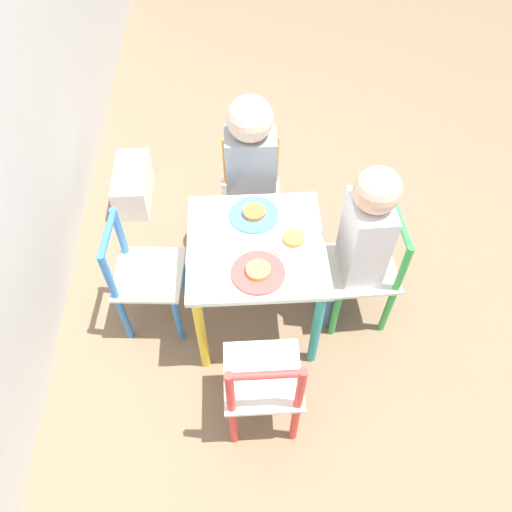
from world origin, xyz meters
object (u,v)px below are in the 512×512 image
object	(u,v)px
plate_right	(254,214)
plate_left	(258,272)
chair_orange	(252,199)
chair_red	(263,385)
kids_table	(256,259)
child_front	(360,238)
plate_front	(294,240)
chair_blue	(144,278)
child_right	(252,169)
storage_bin	(133,185)
chair_green	(367,272)

from	to	relation	value
plate_right	plate_left	distance (m)	0.27
chair_orange	chair_red	size ratio (longest dim) A/B	1.00
kids_table	plate_left	bearing A→B (deg)	180.00
child_front	plate_front	size ratio (longest dim) A/B	4.62
kids_table	plate_front	xyz separation A→B (m)	(-0.00, -0.13, 0.10)
kids_table	chair_blue	size ratio (longest dim) A/B	0.91
child_right	storage_bin	world-z (taller)	child_right
child_front	plate_front	distance (m)	0.24
chair_red	child_right	size ratio (longest dim) A/B	0.66
plate_right	chair_green	bearing A→B (deg)	-105.30
chair_blue	storage_bin	xyz separation A→B (m)	(0.72, 0.15, -0.18)
kids_table	storage_bin	size ratio (longest dim) A/B	1.41
child_right	plate_right	xyz separation A→B (m)	(-0.25, 0.00, -0.00)
kids_table	chair_green	size ratio (longest dim) A/B	0.91
child_front	plate_left	bearing A→B (deg)	-70.76
chair_orange	storage_bin	bearing A→B (deg)	152.62
kids_table	chair_red	size ratio (longest dim) A/B	0.91
chair_blue	kids_table	bearing A→B (deg)	-90.00
kids_table	chair_orange	xyz separation A→B (m)	(0.44, -0.01, -0.13)
plate_left	storage_bin	size ratio (longest dim) A/B	0.53
chair_blue	child_front	bearing A→B (deg)	-87.27
kids_table	child_front	bearing A→B (deg)	-88.23
kids_table	chair_red	bearing A→B (deg)	179.96
plate_right	plate_front	bearing A→B (deg)	-135.00
kids_table	child_right	xyz separation A→B (m)	(0.38, -0.00, 0.10)
chair_blue	plate_right	size ratio (longest dim) A/B	2.91
child_front	child_right	world-z (taller)	child_right
plate_right	storage_bin	world-z (taller)	plate_right
child_right	plate_left	xyz separation A→B (m)	(-0.51, 0.00, -0.00)
kids_table	storage_bin	xyz separation A→B (m)	(0.75, 0.58, -0.31)
plate_right	storage_bin	bearing A→B (deg)	43.37
chair_orange	child_front	size ratio (longest dim) A/B	0.68
kids_table	child_right	size ratio (longest dim) A/B	0.60
child_front	storage_bin	bearing A→B (deg)	-129.36
plate_front	storage_bin	size ratio (longest dim) A/B	0.50
chair_red	child_right	xyz separation A→B (m)	(0.82, -0.00, 0.23)
chair_green	chair_blue	bearing A→B (deg)	-92.95
plate_front	chair_blue	bearing A→B (deg)	86.83
kids_table	child_front	world-z (taller)	child_front
child_front	storage_bin	world-z (taller)	child_front
chair_green	child_front	distance (m)	0.22
chair_orange	chair_green	bearing A→B (deg)	-43.78
chair_red	plate_front	distance (m)	0.51
chair_blue	plate_front	bearing A→B (deg)	-89.04
kids_table	plate_front	world-z (taller)	plate_front
child_front	storage_bin	size ratio (longest dim) A/B	2.29
chair_orange	chair_red	distance (m)	0.87
plate_right	storage_bin	size ratio (longest dim) A/B	0.53
chair_green	plate_right	bearing A→B (deg)	-107.07
child_front	plate_right	size ratio (longest dim) A/B	4.30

